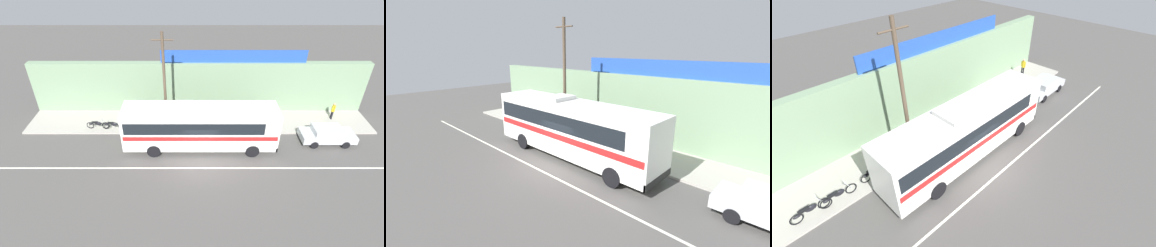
{
  "view_description": "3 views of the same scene",
  "coord_description": "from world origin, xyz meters",
  "views": [
    {
      "loc": [
        -0.64,
        -17.29,
        15.14
      ],
      "look_at": [
        -0.67,
        1.86,
        2.14
      ],
      "focal_mm": 28.37,
      "sensor_mm": 36.0,
      "label": 1
    },
    {
      "loc": [
        10.7,
        -8.97,
        6.66
      ],
      "look_at": [
        -0.19,
        2.44,
        2.05
      ],
      "focal_mm": 24.34,
      "sensor_mm": 36.0,
      "label": 2
    },
    {
      "loc": [
        -9.21,
        -6.88,
        11.6
      ],
      "look_at": [
        0.25,
        2.27,
        1.99
      ],
      "focal_mm": 24.9,
      "sensor_mm": 36.0,
      "label": 3
    }
  ],
  "objects": [
    {
      "name": "ground_plane",
      "position": [
        0.0,
        0.0,
        0.0
      ],
      "size": [
        70.0,
        70.0,
        0.0
      ],
      "primitive_type": "plane",
      "color": "#4F4C49"
    },
    {
      "name": "road_center_stripe",
      "position": [
        0.0,
        -0.8,
        0.0
      ],
      "size": [
        30.0,
        0.14,
        0.01
      ],
      "primitive_type": "cube",
      "color": "silver",
      "rests_on": "ground_plane"
    },
    {
      "name": "utility_pole",
      "position": [
        -2.76,
        3.75,
        4.51
      ],
      "size": [
        1.6,
        0.22,
        8.47
      ],
      "color": "brown",
      "rests_on": "sidewalk_slab"
    },
    {
      "name": "storefront_facade",
      "position": [
        0.0,
        7.35,
        2.4
      ],
      "size": [
        30.0,
        0.7,
        4.8
      ],
      "primitive_type": "cube",
      "color": "gray",
      "rests_on": "ground_plane"
    },
    {
      "name": "intercity_bus",
      "position": [
        -0.12,
        1.73,
        2.07
      ],
      "size": [
        11.68,
        2.65,
        3.78
      ],
      "color": "white",
      "rests_on": "ground_plane"
    },
    {
      "name": "sidewalk_slab",
      "position": [
        0.0,
        5.2,
        0.07
      ],
      "size": [
        30.0,
        3.6,
        0.14
      ],
      "primitive_type": "cube",
      "color": "#A8A399",
      "rests_on": "ground_plane"
    },
    {
      "name": "motorcycle_red",
      "position": [
        -7.35,
        3.98,
        0.57
      ],
      "size": [
        1.96,
        0.56,
        0.94
      ],
      "color": "black",
      "rests_on": "sidewalk_slab"
    },
    {
      "name": "motorcycle_purple",
      "position": [
        -8.73,
        4.08,
        0.57
      ],
      "size": [
        1.93,
        0.56,
        0.94
      ],
      "color": "black",
      "rests_on": "sidewalk_slab"
    },
    {
      "name": "motorcycle_green",
      "position": [
        -5.14,
        4.08,
        0.57
      ],
      "size": [
        1.82,
        0.56,
        0.94
      ],
      "color": "black",
      "rests_on": "sidewalk_slab"
    },
    {
      "name": "storefront_billboard",
      "position": [
        2.93,
        7.35,
        5.35
      ],
      "size": [
        12.57,
        0.12,
        1.1
      ],
      "primitive_type": "cube",
      "color": "#234CAD",
      "rests_on": "storefront_facade"
    }
  ]
}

